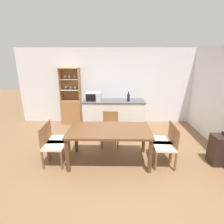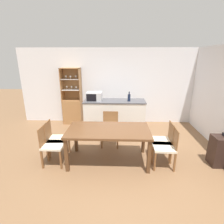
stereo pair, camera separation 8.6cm
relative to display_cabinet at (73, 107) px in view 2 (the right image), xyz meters
name	(u,v)px [view 2 (the right image)]	position (x,y,z in m)	size (l,w,h in m)	color
ground_plane	(117,162)	(1.58, -2.42, -0.58)	(18.00, 18.00, 0.00)	brown
wall_back	(118,87)	(1.58, 0.21, 0.70)	(6.80, 0.06, 2.55)	silver
kitchen_counter	(114,115)	(1.47, -0.53, -0.10)	(1.91, 0.65, 0.96)	silver
display_cabinet	(73,107)	(0.00, 0.00, 0.00)	(0.65, 0.38, 1.91)	#A37042
dining_table	(108,133)	(1.38, -2.36, 0.11)	(1.77, 0.93, 0.77)	brown
dining_chair_side_right_near	(166,147)	(2.60, -2.50, -0.12)	(0.45, 0.45, 0.87)	beige
dining_chair_head_far	(110,128)	(1.38, -1.56, -0.12)	(0.45, 0.45, 0.87)	beige
dining_chair_side_left_far	(56,139)	(0.16, -2.22, -0.12)	(0.46, 0.46, 0.87)	beige
dining_chair_side_right_far	(163,141)	(2.60, -2.22, -0.12)	(0.45, 0.45, 0.87)	beige
dining_chair_side_left_near	(52,145)	(0.16, -2.50, -0.12)	(0.44, 0.44, 0.87)	beige
microwave	(94,96)	(0.84, -0.55, 0.51)	(0.47, 0.39, 0.26)	#B7BABF
wine_bottle	(129,97)	(1.91, -0.59, 0.50)	(0.08, 0.08, 0.29)	#141E38
side_cabinet	(224,151)	(3.86, -2.42, -0.24)	(0.53, 0.34, 0.66)	black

